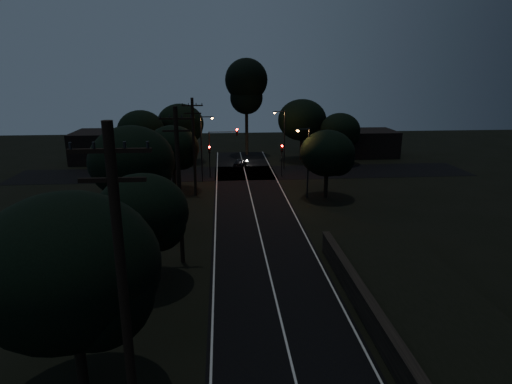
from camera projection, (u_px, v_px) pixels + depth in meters
road_surface at (251, 196)px, 46.62m from camera, size 60.00×70.00×0.03m
retaining_wall at (456, 349)px, 20.11m from camera, size 6.93×26.00×1.60m
utility_pole_near at (125, 315)px, 12.70m from camera, size 2.20×0.30×12.00m
utility_pole_mid at (179, 185)px, 29.13m from camera, size 2.20×0.30×11.00m
utility_pole_far at (194, 146)px, 45.49m from camera, size 2.20×0.30×10.50m
tree_left_a at (75, 274)px, 16.32m from camera, size 7.04×7.04×8.91m
tree_left_b at (146, 215)px, 26.30m from camera, size 5.68×5.68×7.22m
tree_left_c at (135, 164)px, 35.36m from camera, size 7.07×7.07×8.93m
tree_left_d at (174, 149)px, 47.30m from camera, size 5.86×5.86×7.44m
tree_far_nw at (182, 125)px, 62.38m from camera, size 6.78×6.78×8.59m
tree_far_w at (143, 131)px, 58.26m from camera, size 6.31×6.31×8.04m
tree_far_ne at (304, 121)px, 63.66m from camera, size 7.22×7.22×9.13m
tree_far_e at (341, 131)px, 61.52m from camera, size 5.79×5.79×7.35m
tree_right_a at (329, 155)px, 44.77m from camera, size 5.73×5.73×7.28m
tall_pine at (246, 86)px, 66.59m from camera, size 6.63×6.63×15.06m
building_left at (109, 146)px, 64.48m from camera, size 10.00×8.00×4.40m
building_right at (365, 143)px, 68.59m from camera, size 9.00×7.00×4.00m
signal_left at (210, 156)px, 53.98m from camera, size 0.28×0.35×4.10m
signal_right at (282, 154)px, 54.70m from camera, size 0.28×0.35×4.10m
signal_mast at (223, 144)px, 53.70m from camera, size 3.70×0.35×6.25m
streetlight_a at (203, 144)px, 51.53m from camera, size 1.66×0.26×8.00m
streetlight_b at (283, 136)px, 58.10m from camera, size 1.66×0.26×8.00m
streetlight_c at (307, 158)px, 44.80m from camera, size 1.46×0.26×7.50m
car at (240, 163)px, 60.69m from camera, size 2.25×3.51×1.11m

